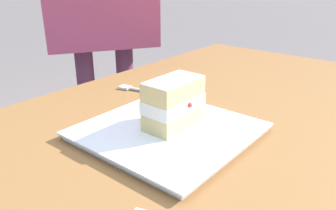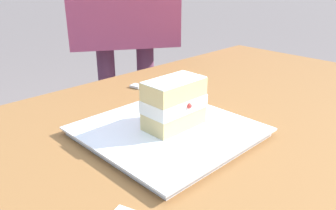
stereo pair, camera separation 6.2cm
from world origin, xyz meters
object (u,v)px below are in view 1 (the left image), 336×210
object	(u,v)px
dessert_plate	(168,131)
cake_slice	(173,103)
patio_table	(213,176)
dessert_fork	(144,91)

from	to	relation	value
dessert_plate	cake_slice	world-z (taller)	cake_slice
patio_table	cake_slice	world-z (taller)	cake_slice
patio_table	cake_slice	distance (m)	0.19
patio_table	dessert_plate	distance (m)	0.15
patio_table	dessert_plate	bearing A→B (deg)	-38.38
cake_slice	dessert_plate	bearing A→B (deg)	-4.88
dessert_plate	cake_slice	distance (m)	0.06
dessert_fork	patio_table	bearing A→B (deg)	74.78
dessert_plate	cake_slice	size ratio (longest dim) A/B	2.51
cake_slice	dessert_fork	size ratio (longest dim) A/B	0.69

